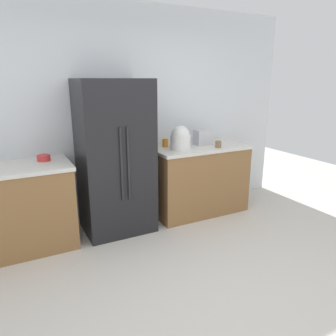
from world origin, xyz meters
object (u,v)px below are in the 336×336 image
object	(u,v)px
refrigerator	(115,158)
cup_a	(218,144)
toaster	(204,137)
cup_c	(185,143)
rice_cooker	(180,139)
cup_d	(165,143)
bowl_a	(44,158)

from	to	relation	value
refrigerator	cup_a	size ratio (longest dim) A/B	20.81
toaster	cup_a	xyz separation A→B (m)	(0.07, -0.25, -0.06)
toaster	cup_c	distance (m)	0.28
rice_cooker	cup_a	distance (m)	0.53
cup_d	bowl_a	bearing A→B (deg)	-177.59
toaster	bowl_a	size ratio (longest dim) A/B	1.71
refrigerator	cup_a	world-z (taller)	refrigerator
rice_cooker	cup_a	bearing A→B (deg)	-13.25
rice_cooker	toaster	bearing A→B (deg)	16.60
toaster	cup_c	xyz separation A→B (m)	(-0.27, 0.03, -0.06)
bowl_a	refrigerator	bearing A→B (deg)	-8.89
refrigerator	cup_c	world-z (taller)	refrigerator
toaster	cup_c	world-z (taller)	toaster
cup_a	cup_c	xyz separation A→B (m)	(-0.33, 0.28, -0.00)
toaster	cup_d	xyz separation A→B (m)	(-0.53, 0.12, -0.05)
cup_a	cup_c	world-z (taller)	cup_a
refrigerator	toaster	xyz separation A→B (m)	(1.29, 0.07, 0.13)
refrigerator	rice_cooker	world-z (taller)	refrigerator
cup_a	bowl_a	bearing A→B (deg)	171.88
rice_cooker	bowl_a	size ratio (longest dim) A/B	2.15
toaster	cup_a	world-z (taller)	toaster
refrigerator	toaster	size ratio (longest dim) A/B	7.48
refrigerator	cup_a	distance (m)	1.37
cup_d	bowl_a	distance (m)	1.54
rice_cooker	cup_c	xyz separation A→B (m)	(0.17, 0.17, -0.10)
toaster	rice_cooker	world-z (taller)	rice_cooker
refrigerator	rice_cooker	distance (m)	0.87
rice_cooker	bowl_a	world-z (taller)	rice_cooker
refrigerator	cup_c	distance (m)	1.03
toaster	cup_c	bearing A→B (deg)	172.63
refrigerator	toaster	world-z (taller)	refrigerator
refrigerator	cup_c	size ratio (longest dim) A/B	20.53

